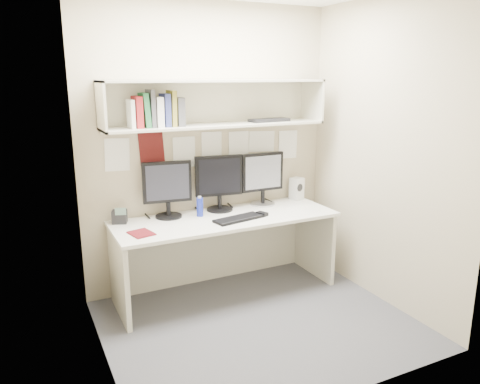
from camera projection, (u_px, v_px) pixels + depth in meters
name	position (u px, v px, depth m)	size (l,w,h in m)	color
floor	(259.00, 324.00, 3.78)	(2.40, 2.00, 0.01)	#45454A
wall_back	(209.00, 148.00, 4.34)	(2.40, 0.02, 2.60)	tan
wall_front	(347.00, 197.00, 2.60)	(2.40, 0.02, 2.60)	tan
wall_left	(94.00, 182.00, 2.96)	(0.02, 2.00, 2.60)	tan
wall_right	(385.00, 155.00, 3.98)	(0.02, 2.00, 2.60)	tan
desk	(226.00, 255.00, 4.26)	(2.00, 0.70, 0.73)	white
overhead_hutch	(215.00, 103.00, 4.12)	(2.00, 0.38, 0.40)	beige
pinned_papers	(210.00, 153.00, 4.35)	(1.92, 0.01, 0.48)	white
monitor_left	(167.00, 187.00, 4.10)	(0.43, 0.24, 0.50)	black
monitor_center	(219.00, 181.00, 4.31)	(0.44, 0.24, 0.52)	black
monitor_right	(263.00, 177.00, 4.51)	(0.44, 0.24, 0.51)	#A5A5AA
keyboard	(238.00, 219.00, 4.08)	(0.45, 0.16, 0.02)	black
mouse	(262.00, 214.00, 4.20)	(0.06, 0.10, 0.03)	black
speaker	(297.00, 189.00, 4.73)	(0.14, 0.14, 0.22)	silver
blue_bottle	(200.00, 207.00, 4.17)	(0.06, 0.06, 0.18)	#152396
maroon_notebook	(141.00, 233.00, 3.72)	(0.16, 0.20, 0.01)	#5E1016
desk_phone	(120.00, 217.00, 3.98)	(0.15, 0.14, 0.15)	black
book_stack	(156.00, 111.00, 3.85)	(0.45, 0.19, 0.30)	white
hutch_tray	(269.00, 120.00, 4.32)	(0.39, 0.15, 0.03)	black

